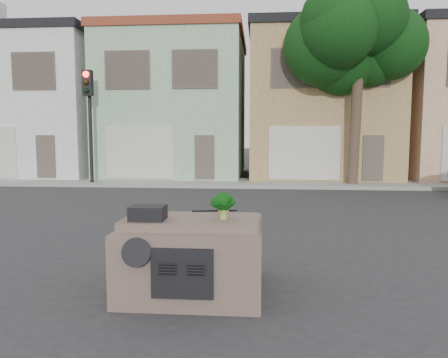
# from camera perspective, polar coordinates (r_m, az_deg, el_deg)

# --- Properties ---
(ground_plane) EXTENTS (120.00, 120.00, 0.00)m
(ground_plane) POSITION_cam_1_polar(r_m,az_deg,el_deg) (9.57, -1.27, -8.07)
(ground_plane) COLOR #303033
(ground_plane) RESTS_ON ground
(sidewalk) EXTENTS (40.00, 3.00, 0.15)m
(sidewalk) POSITION_cam_1_polar(r_m,az_deg,el_deg) (19.89, 1.87, -0.52)
(sidewalk) COLOR gray
(sidewalk) RESTS_ON ground
(townhouse_white) EXTENTS (7.20, 8.20, 7.55)m
(townhouse_white) POSITION_cam_1_polar(r_m,az_deg,el_deg) (26.62, -22.30, 8.65)
(townhouse_white) COLOR white
(townhouse_white) RESTS_ON ground
(townhouse_mint) EXTENTS (7.20, 8.20, 7.55)m
(townhouse_mint) POSITION_cam_1_polar(r_m,az_deg,el_deg) (24.20, -6.04, 9.38)
(townhouse_mint) COLOR #9BC49C
(townhouse_mint) RESTS_ON ground
(townhouse_tan) EXTENTS (7.20, 8.20, 7.55)m
(townhouse_tan) POSITION_cam_1_polar(r_m,az_deg,el_deg) (23.97, 12.11, 9.31)
(townhouse_tan) COLOR tan
(townhouse_tan) RESTS_ON ground
(traffic_signal) EXTENTS (0.40, 0.40, 5.10)m
(traffic_signal) POSITION_cam_1_polar(r_m,az_deg,el_deg) (20.17, -17.15, 6.35)
(traffic_signal) COLOR black
(traffic_signal) RESTS_ON ground
(tree_near) EXTENTS (4.40, 4.00, 8.50)m
(tree_near) POSITION_cam_1_polar(r_m,az_deg,el_deg) (19.55, 16.91, 11.37)
(tree_near) COLOR #0E360F
(tree_near) RESTS_ON ground
(car_dashboard) EXTENTS (2.00, 1.80, 1.12)m
(car_dashboard) POSITION_cam_1_polar(r_m,az_deg,el_deg) (6.55, -4.04, -9.64)
(car_dashboard) COLOR brown
(car_dashboard) RESTS_ON ground
(instrument_hump) EXTENTS (0.48, 0.38, 0.20)m
(instrument_hump) POSITION_cam_1_polar(r_m,az_deg,el_deg) (6.18, -9.91, -4.37)
(instrument_hump) COLOR black
(instrument_hump) RESTS_ON car_dashboard
(wiper_arm) EXTENTS (0.69, 0.15, 0.02)m
(wiper_arm) POSITION_cam_1_polar(r_m,az_deg,el_deg) (6.76, -1.23, -4.17)
(wiper_arm) COLOR black
(wiper_arm) RESTS_ON car_dashboard
(broccoli) EXTENTS (0.44, 0.44, 0.39)m
(broccoli) POSITION_cam_1_polar(r_m,az_deg,el_deg) (6.13, -0.09, -3.47)
(broccoli) COLOR black
(broccoli) RESTS_ON car_dashboard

